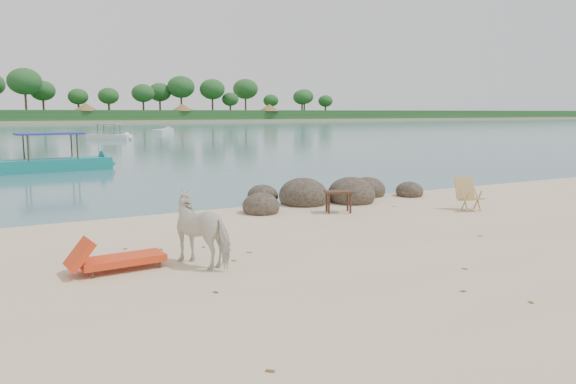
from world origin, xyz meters
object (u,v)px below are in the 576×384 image
Objects in this scene: deck_chair at (472,195)px; boulders at (326,196)px; side_table at (338,203)px; cow at (205,230)px; lounge_chair at (122,257)px; boat_near at (50,139)px.

boulders is at bearing 148.43° from deck_chair.
cow is at bearing -125.40° from side_table.
lounge_chair is 0.29× the size of boat_near.
boulders is 3.69× the size of lounge_chair.
boat_near is (-0.40, 18.54, 0.80)m from cow.
boulders reaches higher than side_table.
side_table is at bearing 174.76° from deck_chair.
deck_chair is at bearing -50.56° from boulders.
boulders is 8.92× the size of side_table.
deck_chair reaches higher than boulders.
side_table is at bearing 19.96° from lounge_chair.
boulders is 4.27× the size of cow.
cow is 5.70m from side_table.
boat_near is at bearing 131.39° from side_table.
boulders reaches higher than lounge_chair.
deck_chair is (9.46, 1.24, 0.19)m from lounge_chair.
deck_chair reaches higher than side_table.
boulders is 8.16m from lounge_chair.
cow is (-5.53, -4.67, 0.42)m from boulders.
deck_chair is 0.15× the size of boat_near.
boulders is at bearing -163.47° from cow.
lounge_chair is at bearing -147.53° from boulders.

